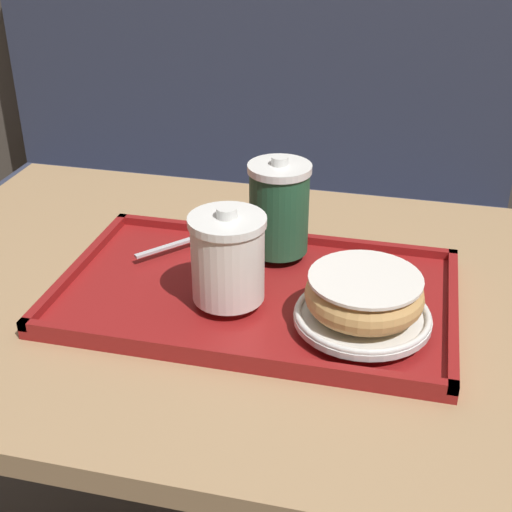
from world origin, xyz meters
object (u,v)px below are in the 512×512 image
at_px(spoon, 207,233).
at_px(coffee_cup_rear, 279,208).
at_px(coffee_cup_front, 228,257).
at_px(donut_chocolate_glazed, 364,294).

bearing_deg(spoon, coffee_cup_rear, -58.02).
height_order(coffee_cup_rear, spoon, coffee_cup_rear).
distance_m(coffee_cup_front, spoon, 0.18).
xyz_separation_m(coffee_cup_front, coffee_cup_rear, (0.03, 0.14, 0.01)).
height_order(coffee_cup_front, spoon, coffee_cup_front).
bearing_deg(donut_chocolate_glazed, coffee_cup_rear, 131.27).
relative_size(coffee_cup_rear, donut_chocolate_glazed, 0.99).
distance_m(coffee_cup_front, coffee_cup_rear, 0.14).
xyz_separation_m(coffee_cup_front, donut_chocolate_glazed, (0.17, -0.02, -0.02)).
bearing_deg(coffee_cup_rear, donut_chocolate_glazed, -48.73).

